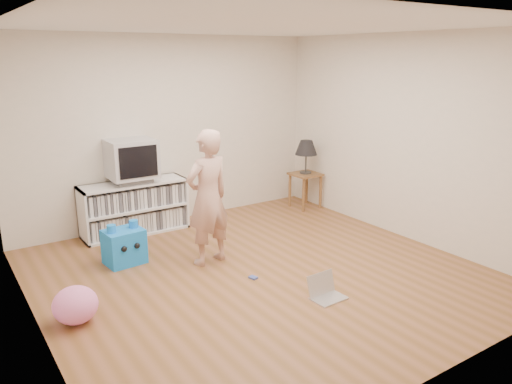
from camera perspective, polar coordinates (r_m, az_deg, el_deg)
The scene contains 13 objects.
ground at distance 5.57m, azimuth 0.35°, elevation -9.25°, with size 4.50×4.50×0.00m, color brown.
walls at distance 5.16m, azimuth 0.37°, elevation 3.98°, with size 4.52×4.52×2.60m.
ceiling at distance 5.07m, azimuth 0.40°, elevation 18.53°, with size 4.50×4.50×0.01m, color white.
media_unit at distance 6.89m, azimuth -13.77°, elevation -1.71°, with size 1.40×0.45×0.70m.
dvd_deck at distance 6.77m, azimuth -13.93°, elevation 1.37°, with size 0.45×0.35×0.07m, color gray.
crt_tv at distance 6.71m, azimuth -14.07°, elevation 3.73°, with size 0.60×0.53×0.50m.
side_table at distance 7.82m, azimuth 5.66°, elevation 1.19°, with size 0.42×0.42×0.55m.
table_lamp at distance 7.70m, azimuth 5.76°, elevation 4.98°, with size 0.34×0.34×0.52m.
person at distance 5.62m, azimuth -5.53°, elevation -0.67°, with size 0.57×0.37×1.55m, color #CFA08D.
laptop at distance 5.08m, azimuth 7.87°, elevation -11.16°, with size 0.34×0.28×0.23m.
playing_cards at distance 5.44m, azimuth -0.33°, elevation -9.75°, with size 0.07×0.09×0.02m, color #4054AD.
plush_blue at distance 5.94m, azimuth -14.83°, elevation -5.99°, with size 0.46×0.40×0.49m.
plush_pink at distance 4.83m, azimuth -19.95°, elevation -12.05°, with size 0.40×0.40×0.34m, color pink.
Camera 1 is at (-2.84, -4.19, 2.32)m, focal length 35.00 mm.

